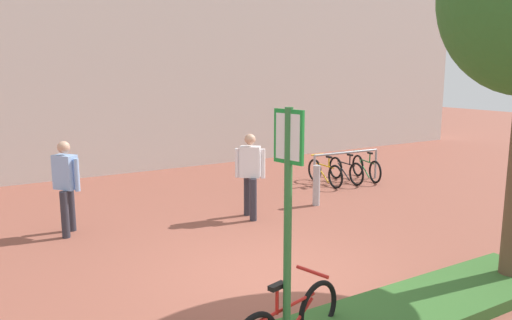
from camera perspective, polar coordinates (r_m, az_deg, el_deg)
ground_plane at (r=7.44m, az=2.28°, el=-13.21°), size 60.00×60.00×0.00m
parking_sign_post at (r=4.85m, az=3.68°, el=-4.81°), size 0.11×0.36×2.62m
bike_rack_cluster at (r=13.49m, az=10.26°, el=-1.05°), size 2.11×1.63×0.83m
bollard_steel at (r=11.07m, az=6.94°, el=-2.91°), size 0.16×0.16×0.90m
person_casual_tan at (r=9.95m, az=-0.68°, el=-1.20°), size 0.49×0.52×1.72m
person_shirt_blue at (r=9.58m, az=-20.93°, el=-2.34°), size 0.43×0.51×1.72m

